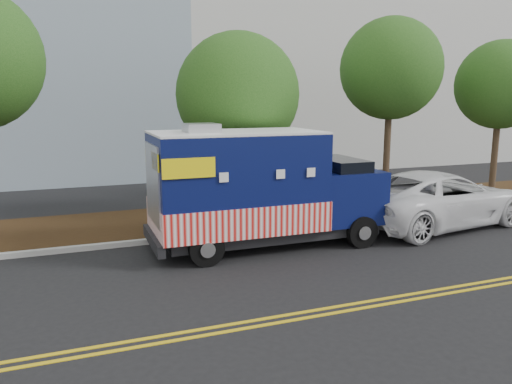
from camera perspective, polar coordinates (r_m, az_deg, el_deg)
name	(u,v)px	position (r m, az deg, el deg)	size (l,w,h in m)	color
ground	(230,250)	(14.02, -3.01, -6.63)	(120.00, 120.00, 0.00)	black
curb	(216,235)	(15.28, -4.63, -4.88)	(120.00, 0.18, 0.15)	#9E9E99
mulch_strip	(198,219)	(17.24, -6.60, -3.11)	(120.00, 4.00, 0.15)	black
centerline_near	(299,313)	(10.14, 4.99, -13.60)	(120.00, 0.10, 0.01)	gold
centerline_far	(305,318)	(9.94, 5.64, -14.14)	(120.00, 0.10, 0.01)	gold
tree_b	(238,95)	(17.00, -2.10, 11.05)	(4.13, 4.13, 6.35)	#38281C
tree_c	(391,69)	(20.16, 15.15, 13.40)	(3.85, 3.85, 7.19)	#38281C
tree_d	(501,85)	(22.99, 26.18, 10.91)	(3.59, 3.59, 6.49)	#38281C
sign_post	(176,199)	(15.06, -9.10, -0.81)	(0.06, 0.06, 2.40)	#473828
food_truck	(257,192)	(13.93, 0.07, 0.03)	(6.70, 2.60, 3.51)	black
white_car	(438,198)	(17.53, 20.06, -0.69)	(3.00, 6.52, 1.81)	white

